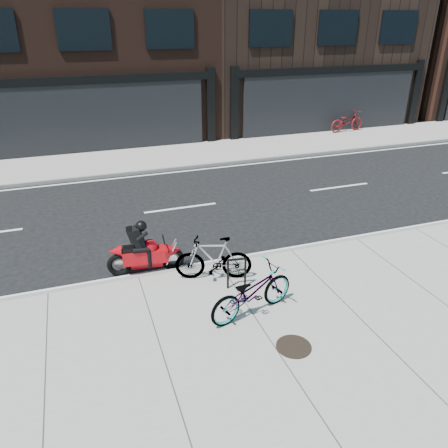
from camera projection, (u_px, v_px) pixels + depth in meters
name	position (u px, v px, depth m)	size (l,w,h in m)	color
ground	(197.00, 234.00, 12.59)	(120.00, 120.00, 0.00)	black
sidewalk_near	(270.00, 342.00, 8.29)	(60.00, 6.00, 0.13)	gray
sidewalk_far	(149.00, 158.00, 19.18)	(60.00, 3.50, 0.13)	gray
building_mideast	(292.00, 6.00, 25.26)	(12.00, 10.00, 12.50)	black
bike_rack	(237.00, 270.00, 9.68)	(0.44, 0.11, 0.74)	black
bicycle_front	(252.00, 292.00, 8.78)	(0.69, 1.98, 1.04)	gray
bicycle_rear	(213.00, 258.00, 9.98)	(0.50, 1.77, 1.06)	gray
motorcycle	(149.00, 251.00, 10.48)	(1.86, 0.57, 1.39)	black
bicycle_far	(347.00, 121.00, 23.20)	(0.72, 2.05, 1.08)	maroon
manhole_cover	(294.00, 346.00, 8.07)	(0.66, 0.66, 0.01)	black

